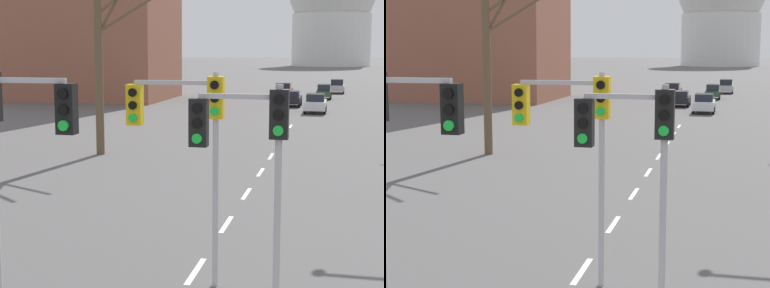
# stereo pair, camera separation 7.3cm
# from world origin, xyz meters

# --- Properties ---
(lane_stripe_1) EXTENTS (0.16, 2.00, 0.01)m
(lane_stripe_1) POSITION_xyz_m (0.00, 7.50, 0.00)
(lane_stripe_1) COLOR silver
(lane_stripe_1) RESTS_ON ground_plane
(lane_stripe_2) EXTENTS (0.16, 2.00, 0.01)m
(lane_stripe_2) POSITION_xyz_m (0.00, 12.00, 0.00)
(lane_stripe_2) COLOR silver
(lane_stripe_2) RESTS_ON ground_plane
(lane_stripe_3) EXTENTS (0.16, 2.00, 0.01)m
(lane_stripe_3) POSITION_xyz_m (0.00, 16.50, 0.00)
(lane_stripe_3) COLOR silver
(lane_stripe_3) RESTS_ON ground_plane
(lane_stripe_4) EXTENTS (0.16, 2.00, 0.01)m
(lane_stripe_4) POSITION_xyz_m (0.00, 21.00, 0.00)
(lane_stripe_4) COLOR silver
(lane_stripe_4) RESTS_ON ground_plane
(lane_stripe_5) EXTENTS (0.16, 2.00, 0.01)m
(lane_stripe_5) POSITION_xyz_m (0.00, 25.50, 0.00)
(lane_stripe_5) COLOR silver
(lane_stripe_5) RESTS_ON ground_plane
(lane_stripe_6) EXTENTS (0.16, 2.00, 0.01)m
(lane_stripe_6) POSITION_xyz_m (0.00, 30.00, 0.00)
(lane_stripe_6) COLOR silver
(lane_stripe_6) RESTS_ON ground_plane
(lane_stripe_7) EXTENTS (0.16, 2.00, 0.01)m
(lane_stripe_7) POSITION_xyz_m (0.00, 34.50, 0.00)
(lane_stripe_7) COLOR silver
(lane_stripe_7) RESTS_ON ground_plane
(lane_stripe_8) EXTENTS (0.16, 2.00, 0.01)m
(lane_stripe_8) POSITION_xyz_m (0.00, 39.00, 0.00)
(lane_stripe_8) COLOR silver
(lane_stripe_8) RESTS_ON ground_plane
(traffic_signal_near_left) EXTENTS (1.94, 0.34, 5.24)m
(traffic_signal_near_left) POSITION_xyz_m (-2.64, 3.48, 3.97)
(traffic_signal_near_left) COLOR #B2B2B7
(traffic_signal_near_left) RESTS_ON ground_plane
(traffic_signal_near_right) EXTENTS (1.95, 0.34, 4.92)m
(traffic_signal_near_right) POSITION_xyz_m (1.74, 4.59, 3.73)
(traffic_signal_near_right) COLOR #B2B2B7
(traffic_signal_near_right) RESTS_ON ground_plane
(traffic_signal_centre_tall) EXTENTS (2.30, 0.34, 5.06)m
(traffic_signal_centre_tall) POSITION_xyz_m (-0.01, 6.62, 3.85)
(traffic_signal_centre_tall) COLOR #B2B2B7
(traffic_signal_centre_tall) RESTS_ON ground_plane
(sedan_near_left) EXTENTS (1.88, 4.44, 1.69)m
(sedan_near_left) POSITION_xyz_m (1.35, 49.57, 0.85)
(sedan_near_left) COLOR silver
(sedan_near_left) RESTS_ON ground_plane
(sedan_near_right) EXTENTS (1.83, 4.06, 1.76)m
(sedan_near_right) POSITION_xyz_m (3.02, 75.67, 0.86)
(sedan_near_right) COLOR #B7B7BC
(sedan_near_right) RESTS_ON ground_plane
(sedan_mid_centre) EXTENTS (1.68, 3.96, 1.66)m
(sedan_mid_centre) POSITION_xyz_m (1.65, 65.60, 0.84)
(sedan_mid_centre) COLOR #2D4C33
(sedan_mid_centre) RESTS_ON ground_plane
(sedan_far_left) EXTENTS (1.81, 3.99, 1.52)m
(sedan_far_left) POSITION_xyz_m (-1.15, 55.44, 0.79)
(sedan_far_left) COLOR black
(sedan_far_left) RESTS_ON ground_plane
(sedan_far_right) EXTENTS (1.93, 4.54, 1.80)m
(sedan_far_right) POSITION_xyz_m (-2.80, 65.30, 0.90)
(sedan_far_right) COLOR maroon
(sedan_far_right) RESTS_ON ground_plane
(bare_tree_left_near) EXTENTS (3.54, 1.95, 10.25)m
(bare_tree_left_near) POSITION_xyz_m (-8.76, 24.22, 4.64)
(bare_tree_left_near) COLOR brown
(bare_tree_left_near) RESTS_ON ground_plane
(capitol_dome) EXTENTS (27.97, 27.97, 39.51)m
(capitol_dome) POSITION_xyz_m (0.00, 207.66, 19.25)
(capitol_dome) COLOR silver
(capitol_dome) RESTS_ON ground_plane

